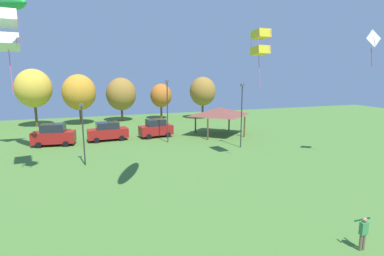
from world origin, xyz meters
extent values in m
cylinder|color=brown|center=(7.63, 11.56, 0.40)|extent=(0.14, 0.14, 0.79)
cylinder|color=brown|center=(7.81, 11.56, 0.40)|extent=(0.14, 0.14, 0.79)
cube|color=#3D844C|center=(7.72, 11.56, 1.09)|extent=(0.36, 0.20, 0.59)
sphere|color=#A87A5B|center=(7.72, 11.56, 1.49)|extent=(0.21, 0.21, 0.21)
cylinder|color=#3D844C|center=(7.50, 11.66, 1.46)|extent=(0.08, 0.48, 0.37)
cylinder|color=#3D844C|center=(7.94, 11.66, 1.46)|extent=(0.08, 0.48, 0.37)
cube|color=yellow|center=(10.13, 24.76, 11.11)|extent=(1.31, 1.36, 0.78)
cube|color=yellow|center=(10.13, 24.76, 9.80)|extent=(1.31, 1.36, 0.78)
cylinder|color=#E54C93|center=(9.57, 24.19, 10.46)|extent=(0.02, 0.02, 1.97)
cylinder|color=#E54C93|center=(10.70, 24.19, 10.46)|extent=(0.02, 0.02, 1.97)
cylinder|color=#E54C93|center=(9.57, 25.32, 10.46)|extent=(0.02, 0.02, 1.97)
cylinder|color=#E54C93|center=(10.70, 25.32, 10.46)|extent=(0.02, 0.02, 1.97)
cylinder|color=#E54C93|center=(10.13, 24.76, 8.06)|extent=(0.09, 0.42, 2.63)
cube|color=white|center=(-8.72, 26.88, 11.64)|extent=(1.70, 1.84, 1.23)
cube|color=white|center=(-8.72, 26.88, 10.07)|extent=(1.70, 1.84, 1.23)
cylinder|color=#E54C93|center=(-8.04, 26.20, 10.86)|extent=(0.02, 0.02, 2.35)
cylinder|color=#E54C93|center=(-8.04, 27.55, 10.86)|extent=(0.02, 0.02, 2.35)
cylinder|color=#E54C93|center=(-8.72, 26.88, 7.99)|extent=(0.14, 0.49, 3.14)
cube|color=white|center=(19.52, 22.16, 10.84)|extent=(1.55, 0.40, 1.51)
cylinder|color=red|center=(19.52, 22.14, 10.84)|extent=(0.11, 0.49, 1.34)
cylinder|color=red|center=(19.52, 22.16, 9.27)|extent=(0.10, 0.27, 1.56)
ellipsoid|color=green|center=(-9.41, 32.74, 13.78)|extent=(4.00, 5.43, 1.81)
cube|color=maroon|center=(-7.52, 37.99, 0.94)|extent=(4.61, 2.41, 1.24)
cube|color=#1E232D|center=(-7.52, 37.99, 2.00)|extent=(2.63, 2.00, 0.87)
cylinder|color=black|center=(-6.29, 36.89, 0.32)|extent=(0.66, 0.30, 0.64)
cylinder|color=black|center=(-6.05, 38.72, 0.32)|extent=(0.66, 0.30, 0.64)
cylinder|color=black|center=(-9.00, 37.26, 0.32)|extent=(0.66, 0.30, 0.64)
cylinder|color=black|center=(-8.75, 39.08, 0.32)|extent=(0.66, 0.30, 0.64)
cube|color=maroon|center=(-1.69, 38.62, 0.88)|extent=(4.77, 2.18, 1.11)
cube|color=#1E232D|center=(-1.69, 38.62, 1.82)|extent=(2.68, 1.86, 0.78)
cylinder|color=black|center=(-0.18, 37.85, 0.32)|extent=(0.66, 0.27, 0.64)
cylinder|color=black|center=(-0.33, 39.63, 0.32)|extent=(0.66, 0.27, 0.64)
cylinder|color=black|center=(-3.05, 37.60, 0.32)|extent=(0.66, 0.27, 0.64)
cylinder|color=black|center=(-3.20, 39.39, 0.32)|extent=(0.66, 0.27, 0.64)
cube|color=maroon|center=(4.14, 38.65, 0.89)|extent=(4.28, 2.31, 1.15)
cube|color=#1E232D|center=(4.14, 38.65, 1.87)|extent=(2.44, 1.92, 0.80)
cylinder|color=black|center=(5.52, 37.95, 0.32)|extent=(0.66, 0.30, 0.64)
cylinder|color=black|center=(5.28, 39.71, 0.32)|extent=(0.66, 0.30, 0.64)
cylinder|color=black|center=(3.01, 37.60, 0.32)|extent=(0.66, 0.30, 0.64)
cylinder|color=black|center=(2.77, 39.36, 0.32)|extent=(0.66, 0.30, 0.64)
cylinder|color=brown|center=(9.70, 35.07, 1.30)|extent=(0.20, 0.20, 2.60)
cylinder|color=brown|center=(14.67, 35.07, 1.30)|extent=(0.20, 0.20, 2.60)
cylinder|color=brown|center=(9.70, 39.43, 1.30)|extent=(0.20, 0.20, 2.60)
cylinder|color=brown|center=(14.67, 39.43, 1.30)|extent=(0.20, 0.20, 2.60)
pyramid|color=brown|center=(12.18, 37.25, 3.10)|extent=(6.43, 5.64, 1.00)
cylinder|color=#2D2D33|center=(11.66, 30.42, 3.30)|extent=(0.12, 0.12, 6.60)
cube|color=#4C4C51|center=(11.66, 30.42, 6.72)|extent=(0.36, 0.20, 0.24)
cylinder|color=#2D2D33|center=(-4.25, 29.26, 2.59)|extent=(0.12, 0.12, 5.18)
cube|color=#4C4C51|center=(-4.25, 29.26, 5.30)|extent=(0.36, 0.20, 0.24)
cylinder|color=#2D2D33|center=(4.80, 35.31, 3.47)|extent=(0.12, 0.12, 6.93)
cube|color=#4C4C51|center=(4.80, 35.31, 7.05)|extent=(0.36, 0.20, 0.24)
cylinder|color=brown|center=(-11.14, 51.67, 1.91)|extent=(0.36, 0.36, 3.81)
ellipsoid|color=gold|center=(-11.14, 51.67, 5.73)|extent=(5.11, 5.11, 5.62)
cylinder|color=brown|center=(-4.92, 51.59, 1.57)|extent=(0.36, 0.36, 3.14)
ellipsoid|color=gold|center=(-4.92, 51.59, 5.01)|extent=(4.99, 4.99, 5.49)
cylinder|color=brown|center=(1.53, 52.86, 1.35)|extent=(0.36, 0.36, 2.69)
ellipsoid|color=olive|center=(1.53, 52.86, 4.51)|extent=(4.85, 4.85, 5.34)
cylinder|color=brown|center=(8.26, 53.01, 1.36)|extent=(0.36, 0.36, 2.71)
ellipsoid|color=#BC6623|center=(8.26, 53.01, 4.09)|extent=(3.68, 3.68, 4.05)
cylinder|color=brown|center=(15.19, 51.00, 1.56)|extent=(0.36, 0.36, 3.11)
ellipsoid|color=olive|center=(15.19, 51.00, 4.80)|extent=(4.51, 4.51, 4.96)
camera|label=1|loc=(-3.68, 2.37, 7.99)|focal=28.00mm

